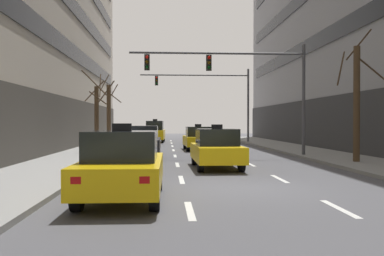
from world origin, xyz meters
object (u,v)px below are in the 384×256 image
(taxi_driving_3, at_px, (198,139))
(traffic_signal_0, at_px, (242,75))
(street_tree_0, at_px, (109,114))
(traffic_signal_1, at_px, (215,91))
(taxi_driving_4, at_px, (155,132))
(street_tree_1, at_px, (357,101))
(street_tree_2, at_px, (97,116))
(taxi_driving_0, at_px, (123,166))
(taxi_driving_2, at_px, (216,149))
(car_driving_1, at_px, (142,142))

(taxi_driving_3, height_order, traffic_signal_0, traffic_signal_0)
(traffic_signal_0, xyz_separation_m, street_tree_0, (-8.36, 9.14, -1.91))
(traffic_signal_1, bearing_deg, street_tree_0, -142.60)
(traffic_signal_0, bearing_deg, taxi_driving_4, 106.19)
(street_tree_0, bearing_deg, taxi_driving_3, -25.74)
(street_tree_1, relative_size, street_tree_2, 1.23)
(street_tree_0, height_order, street_tree_1, street_tree_1)
(taxi_driving_3, distance_m, taxi_driving_4, 12.08)
(traffic_signal_0, bearing_deg, street_tree_2, 157.02)
(traffic_signal_0, relative_size, street_tree_2, 1.96)
(taxi_driving_3, xyz_separation_m, taxi_driving_4, (-3.20, 11.64, 0.22))
(taxi_driving_0, distance_m, taxi_driving_2, 7.68)
(taxi_driving_3, distance_m, street_tree_2, 7.05)
(taxi_driving_3, xyz_separation_m, traffic_signal_0, (1.93, -6.04, 3.67))
(traffic_signal_0, distance_m, street_tree_0, 12.53)
(car_driving_1, bearing_deg, traffic_signal_0, -6.16)
(traffic_signal_0, bearing_deg, traffic_signal_1, 88.53)
(taxi_driving_3, height_order, street_tree_1, street_tree_1)
(traffic_signal_1, distance_m, street_tree_0, 11.25)
(taxi_driving_0, distance_m, traffic_signal_0, 13.97)
(traffic_signal_1, height_order, street_tree_1, traffic_signal_1)
(street_tree_2, bearing_deg, street_tree_1, -31.20)
(taxi_driving_4, bearing_deg, taxi_driving_0, -90.06)
(taxi_driving_4, height_order, street_tree_0, street_tree_0)
(taxi_driving_0, relative_size, taxi_driving_4, 1.06)
(taxi_driving_3, relative_size, street_tree_2, 0.89)
(street_tree_0, distance_m, street_tree_2, 5.61)
(street_tree_1, height_order, street_tree_2, street_tree_1)
(taxi_driving_2, bearing_deg, taxi_driving_0, -114.17)
(taxi_driving_0, bearing_deg, taxi_driving_3, 80.08)
(taxi_driving_3, relative_size, traffic_signal_0, 0.45)
(street_tree_0, bearing_deg, street_tree_1, -46.15)
(taxi_driving_4, relative_size, traffic_signal_1, 0.43)
(car_driving_1, xyz_separation_m, traffic_signal_1, (5.80, 15.26, 3.89))
(street_tree_2, bearing_deg, traffic_signal_0, -22.98)
(taxi_driving_0, relative_size, car_driving_1, 0.99)
(taxi_driving_0, xyz_separation_m, traffic_signal_0, (5.17, 12.47, 3.62))
(traffic_signal_1, bearing_deg, street_tree_2, -125.41)
(street_tree_1, bearing_deg, taxi_driving_4, 113.69)
(taxi_driving_4, distance_m, street_tree_1, 24.00)
(taxi_driving_2, relative_size, traffic_signal_1, 0.44)
(traffic_signal_1, relative_size, street_tree_0, 1.84)
(taxi_driving_3, xyz_separation_m, street_tree_2, (-6.41, -2.50, 1.52))
(taxi_driving_2, xyz_separation_m, traffic_signal_1, (2.43, 21.30, 3.93))
(street_tree_2, bearing_deg, taxi_driving_4, 77.21)
(taxi_driving_2, distance_m, traffic_signal_1, 21.80)
(car_driving_1, bearing_deg, street_tree_1, -25.98)
(taxi_driving_0, bearing_deg, car_driving_1, 90.99)
(taxi_driving_4, distance_m, street_tree_2, 14.56)
(car_driving_1, relative_size, street_tree_0, 0.85)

